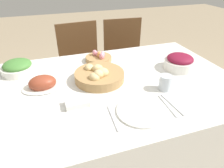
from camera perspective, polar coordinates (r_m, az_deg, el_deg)
ground_plane at (r=1.79m, az=0.00°, el=-21.57°), size 12.00×12.00×0.00m
dining_table at (r=1.50m, az=0.00°, el=-12.52°), size 1.62×1.05×0.78m
chair_far_center at (r=2.13m, az=-8.41°, el=5.14°), size 0.45×0.45×0.92m
chair_far_right at (r=2.24m, az=3.71°, el=6.88°), size 0.45×0.45×0.92m
bread_basket at (r=1.27m, az=-3.72°, el=2.45°), size 0.31×0.31×0.10m
egg_basket at (r=1.54m, az=-3.75°, el=7.52°), size 0.20×0.20×0.08m
ham_platter at (r=1.26m, az=-19.22°, el=0.12°), size 0.25×0.17×0.09m
green_salad_bowl at (r=1.50m, az=-25.31°, el=4.35°), size 0.22×0.22×0.09m
beet_salad_bowl at (r=1.48m, az=18.73°, el=5.98°), size 0.21×0.21×0.11m
dinner_plate at (r=1.03m, az=8.38°, el=-7.65°), size 0.25×0.25×0.01m
fork at (r=0.98m, az=0.27°, el=-9.61°), size 0.02×0.20×0.00m
knife at (r=1.10m, az=15.55°, el=-5.98°), size 0.02×0.20×0.00m
spoon at (r=1.11m, az=16.86°, el=-5.64°), size 0.02×0.20×0.00m
drinking_cup at (r=1.21m, az=14.99°, el=0.37°), size 0.07×0.07×0.09m
butter_dish at (r=1.07m, az=-9.89°, el=-5.40°), size 0.12×0.08×0.03m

